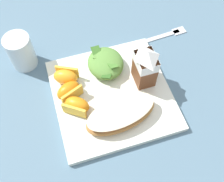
{
  "coord_description": "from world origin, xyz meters",
  "views": [
    {
      "loc": [
        0.31,
        -0.1,
        0.59
      ],
      "look_at": [
        0.0,
        0.0,
        0.03
      ],
      "focal_mm": 43.38,
      "sensor_mm": 36.0,
      "label": 1
    }
  ],
  "objects_px": {
    "metal_fork": "(160,36)",
    "cheesy_pizza_bread": "(121,114)",
    "orange_wedge_front": "(66,76)",
    "green_salad_pile": "(106,63)",
    "orange_wedge_rear": "(77,106)",
    "orange_wedge_middle": "(69,91)",
    "white_plate": "(112,95)",
    "milk_carton": "(145,65)",
    "drinking_clear_cup": "(21,52)"
  },
  "relations": [
    {
      "from": "white_plate",
      "to": "metal_fork",
      "type": "height_order",
      "value": "white_plate"
    },
    {
      "from": "green_salad_pile",
      "to": "milk_carton",
      "type": "relative_size",
      "value": 0.96
    },
    {
      "from": "orange_wedge_middle",
      "to": "metal_fork",
      "type": "height_order",
      "value": "orange_wedge_middle"
    },
    {
      "from": "orange_wedge_front",
      "to": "milk_carton",
      "type": "bearing_deg",
      "value": 74.16
    },
    {
      "from": "milk_carton",
      "to": "orange_wedge_middle",
      "type": "height_order",
      "value": "milk_carton"
    },
    {
      "from": "milk_carton",
      "to": "orange_wedge_rear",
      "type": "relative_size",
      "value": 1.58
    },
    {
      "from": "milk_carton",
      "to": "orange_wedge_middle",
      "type": "relative_size",
      "value": 1.59
    },
    {
      "from": "metal_fork",
      "to": "drinking_clear_cup",
      "type": "distance_m",
      "value": 0.38
    },
    {
      "from": "orange_wedge_middle",
      "to": "green_salad_pile",
      "type": "bearing_deg",
      "value": 116.13
    },
    {
      "from": "orange_wedge_middle",
      "to": "white_plate",
      "type": "bearing_deg",
      "value": 76.07
    },
    {
      "from": "orange_wedge_front",
      "to": "green_salad_pile",
      "type": "bearing_deg",
      "value": 94.99
    },
    {
      "from": "green_salad_pile",
      "to": "orange_wedge_middle",
      "type": "distance_m",
      "value": 0.12
    },
    {
      "from": "cheesy_pizza_bread",
      "to": "orange_wedge_front",
      "type": "xyz_separation_m",
      "value": [
        -0.14,
        -0.1,
        0.0
      ]
    },
    {
      "from": "white_plate",
      "to": "orange_wedge_middle",
      "type": "bearing_deg",
      "value": -103.93
    },
    {
      "from": "green_salad_pile",
      "to": "orange_wedge_rear",
      "type": "distance_m",
      "value": 0.14
    },
    {
      "from": "metal_fork",
      "to": "cheesy_pizza_bread",
      "type": "bearing_deg",
      "value": -41.64
    },
    {
      "from": "green_salad_pile",
      "to": "orange_wedge_middle",
      "type": "bearing_deg",
      "value": -63.87
    },
    {
      "from": "milk_carton",
      "to": "white_plate",
      "type": "bearing_deg",
      "value": -79.83
    },
    {
      "from": "cheesy_pizza_bread",
      "to": "orange_wedge_middle",
      "type": "height_order",
      "value": "orange_wedge_middle"
    },
    {
      "from": "orange_wedge_rear",
      "to": "orange_wedge_middle",
      "type": "bearing_deg",
      "value": -169.11
    },
    {
      "from": "metal_fork",
      "to": "white_plate",
      "type": "bearing_deg",
      "value": -52.71
    },
    {
      "from": "white_plate",
      "to": "milk_carton",
      "type": "height_order",
      "value": "milk_carton"
    },
    {
      "from": "milk_carton",
      "to": "cheesy_pizza_bread",
      "type": "bearing_deg",
      "value": -45.68
    },
    {
      "from": "orange_wedge_rear",
      "to": "metal_fork",
      "type": "relative_size",
      "value": 0.37
    },
    {
      "from": "white_plate",
      "to": "orange_wedge_rear",
      "type": "bearing_deg",
      "value": -78.56
    },
    {
      "from": "milk_carton",
      "to": "drinking_clear_cup",
      "type": "distance_m",
      "value": 0.32
    },
    {
      "from": "orange_wedge_front",
      "to": "orange_wedge_middle",
      "type": "xyz_separation_m",
      "value": [
        0.04,
        -0.0,
        0.0
      ]
    },
    {
      "from": "cheesy_pizza_bread",
      "to": "drinking_clear_cup",
      "type": "relative_size",
      "value": 1.91
    },
    {
      "from": "drinking_clear_cup",
      "to": "cheesy_pizza_bread",
      "type": "bearing_deg",
      "value": 39.16
    },
    {
      "from": "cheesy_pizza_bread",
      "to": "milk_carton",
      "type": "xyz_separation_m",
      "value": [
        -0.08,
        0.09,
        0.04
      ]
    },
    {
      "from": "cheesy_pizza_bread",
      "to": "drinking_clear_cup",
      "type": "bearing_deg",
      "value": -140.84
    },
    {
      "from": "white_plate",
      "to": "orange_wedge_front",
      "type": "height_order",
      "value": "orange_wedge_front"
    },
    {
      "from": "cheesy_pizza_bread",
      "to": "orange_wedge_rear",
      "type": "relative_size",
      "value": 2.59
    },
    {
      "from": "orange_wedge_rear",
      "to": "milk_carton",
      "type": "bearing_deg",
      "value": 100.83
    },
    {
      "from": "orange_wedge_middle",
      "to": "metal_fork",
      "type": "bearing_deg",
      "value": 112.51
    },
    {
      "from": "white_plate",
      "to": "metal_fork",
      "type": "distance_m",
      "value": 0.24
    },
    {
      "from": "metal_fork",
      "to": "drinking_clear_cup",
      "type": "xyz_separation_m",
      "value": [
        -0.02,
        -0.38,
        0.04
      ]
    },
    {
      "from": "white_plate",
      "to": "green_salad_pile",
      "type": "bearing_deg",
      "value": 174.88
    },
    {
      "from": "white_plate",
      "to": "green_salad_pile",
      "type": "relative_size",
      "value": 2.65
    },
    {
      "from": "orange_wedge_front",
      "to": "drinking_clear_cup",
      "type": "height_order",
      "value": "drinking_clear_cup"
    },
    {
      "from": "green_salad_pile",
      "to": "orange_wedge_rear",
      "type": "xyz_separation_m",
      "value": [
        0.1,
        -0.1,
        -0.0
      ]
    },
    {
      "from": "white_plate",
      "to": "metal_fork",
      "type": "relative_size",
      "value": 1.48
    },
    {
      "from": "cheesy_pizza_bread",
      "to": "drinking_clear_cup",
      "type": "distance_m",
      "value": 0.3
    },
    {
      "from": "white_plate",
      "to": "orange_wedge_rear",
      "type": "xyz_separation_m",
      "value": [
        0.02,
        -0.09,
        0.03
      ]
    },
    {
      "from": "drinking_clear_cup",
      "to": "white_plate",
      "type": "bearing_deg",
      "value": 48.7
    },
    {
      "from": "milk_carton",
      "to": "orange_wedge_front",
      "type": "height_order",
      "value": "milk_carton"
    },
    {
      "from": "orange_wedge_middle",
      "to": "metal_fork",
      "type": "relative_size",
      "value": 0.37
    },
    {
      "from": "orange_wedge_front",
      "to": "cheesy_pizza_bread",
      "type": "bearing_deg",
      "value": 36.04
    },
    {
      "from": "orange_wedge_front",
      "to": "orange_wedge_rear",
      "type": "bearing_deg",
      "value": 4.33
    },
    {
      "from": "milk_carton",
      "to": "metal_fork",
      "type": "height_order",
      "value": "milk_carton"
    }
  ]
}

